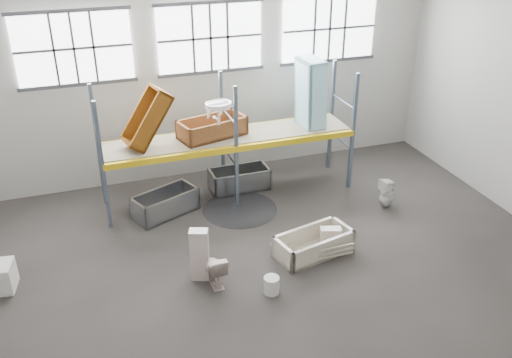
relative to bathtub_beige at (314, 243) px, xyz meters
name	(u,v)px	position (x,y,z in m)	size (l,w,h in m)	color
floor	(280,276)	(-0.91, -0.46, -0.29)	(12.00, 10.00, 0.10)	#443F3B
ceiling	(287,14)	(-0.91, -0.46, 4.81)	(12.00, 10.00, 0.10)	silver
wall_back	(211,80)	(-0.91, 4.59, 2.26)	(12.00, 0.10, 5.00)	#AAA69E
window_left	(74,48)	(-4.11, 4.48, 3.36)	(2.60, 0.04, 1.60)	white
window_mid	(210,38)	(-0.91, 4.48, 3.36)	(2.60, 0.04, 1.60)	white
window_right	(329,29)	(2.29, 4.48, 3.36)	(2.60, 0.04, 1.60)	white
rack_upright_la	(103,167)	(-3.91, 2.44, 1.26)	(0.08, 0.08, 3.00)	slate
rack_upright_lb	(98,146)	(-3.91, 3.64, 1.26)	(0.08, 0.08, 3.00)	slate
rack_upright_ma	(236,149)	(-0.91, 2.44, 1.26)	(0.08, 0.08, 3.00)	slate
rack_upright_mb	(222,130)	(-0.91, 3.64, 1.26)	(0.08, 0.08, 3.00)	slate
rack_upright_ra	(353,133)	(2.09, 2.44, 1.26)	(0.08, 0.08, 3.00)	slate
rack_upright_rb	(331,116)	(2.09, 3.64, 1.26)	(0.08, 0.08, 3.00)	slate
rack_beam_front	(236,149)	(-0.91, 2.44, 1.26)	(6.00, 0.10, 0.14)	yellow
rack_beam_back	(222,130)	(-0.91, 3.64, 1.26)	(6.00, 0.10, 0.14)	yellow
shelf_deck	(229,136)	(-0.91, 3.04, 1.34)	(5.90, 1.10, 0.03)	gray
wet_patch	(240,209)	(-0.91, 2.24, -0.24)	(1.80, 1.80, 0.00)	black
bathtub_beige	(314,243)	(0.00, 0.00, 0.00)	(1.61, 0.76, 0.47)	beige
cistern_spare	(330,237)	(0.42, 0.06, 0.04)	(0.43, 0.21, 0.41)	beige
sink_in_tub	(281,247)	(-0.64, 0.21, -0.08)	(0.45, 0.45, 0.16)	beige
toilet_beige	(214,269)	(-2.22, -0.30, 0.10)	(0.37, 0.65, 0.67)	beige
cistern_tall	(200,255)	(-2.44, -0.05, 0.31)	(0.35, 0.23, 1.09)	beige
toilet_white	(387,193)	(2.46, 1.23, 0.13)	(0.33, 0.34, 0.74)	white
steel_tub_left	(165,203)	(-2.62, 2.61, 0.04)	(1.50, 0.70, 0.55)	#A5A8AD
steel_tub_right	(239,179)	(-0.60, 3.25, 0.04)	(1.49, 0.69, 0.55)	#94979B
rust_tub_flat	(212,128)	(-1.30, 3.10, 1.58)	(1.57, 0.74, 0.44)	#9B582D
rust_tub_tilted	(147,118)	(-2.81, 2.98, 2.06)	(1.43, 0.67, 0.40)	brown
sink_on_shelf	(219,123)	(-1.25, 2.65, 1.86)	(0.61, 0.47, 0.54)	white
blue_tub_upright	(311,94)	(1.17, 3.03, 2.16)	(1.72, 0.81, 0.48)	#A5E4F6
bucket	(271,285)	(-1.28, -0.93, -0.06)	(0.30, 0.30, 0.35)	silver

